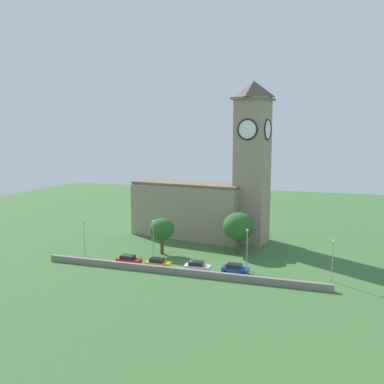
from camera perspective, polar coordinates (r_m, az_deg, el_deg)
ground_plane at (r=89.11m, az=2.37°, el=-7.46°), size 200.00×200.00×0.00m
church at (r=95.86m, az=2.08°, el=-0.67°), size 32.98×16.38×34.87m
quay_barrier at (r=71.33m, az=-2.06°, el=-10.82°), size 50.25×0.70×1.13m
car_red at (r=77.55m, az=-8.69°, el=-9.17°), size 4.51×2.39×1.68m
car_yellow at (r=74.77m, az=-4.71°, el=-9.70°), size 4.51×2.22×1.78m
car_white at (r=72.56m, az=0.72°, el=-10.20°), size 4.54×2.45×1.83m
car_blue at (r=72.11m, az=5.93°, el=-10.42°), size 4.55×2.41×1.65m
streetlamp_west_end at (r=84.25m, az=-14.60°, el=-5.30°), size 0.44×0.44×7.01m
streetlamp_west_mid at (r=77.61m, az=-5.35°, el=-5.82°), size 0.44×0.44×7.85m
streetlamp_central at (r=72.83m, az=7.58°, el=-6.96°), size 0.44×0.44×7.36m
streetlamp_east_mid at (r=70.29m, az=18.76°, el=-8.03°), size 0.44×0.44×6.94m
tree_churchyard at (r=82.51m, az=-4.16°, el=-5.12°), size 4.90×4.90×7.24m
tree_riverside_east at (r=83.03m, az=6.41°, el=-4.74°), size 6.19×6.19×8.28m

